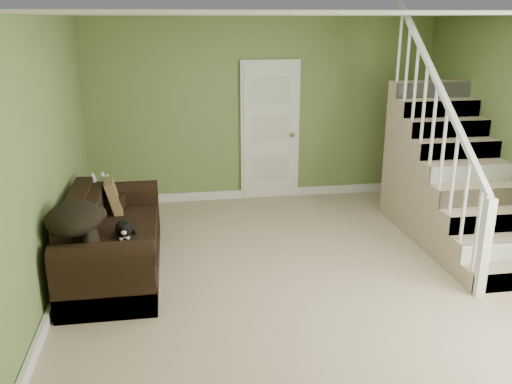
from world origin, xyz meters
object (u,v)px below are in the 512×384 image
object	(u,v)px
cat	(124,229)
sofa	(110,243)
side_table	(105,217)
banana	(127,249)

from	to	relation	value
cat	sofa	bearing A→B (deg)	128.96
sofa	cat	bearing A→B (deg)	-46.34
sofa	cat	world-z (taller)	sofa
sofa	side_table	size ratio (longest dim) A/B	2.50
side_table	banana	bearing A→B (deg)	-75.54
cat	side_table	bearing A→B (deg)	102.08
sofa	banana	distance (m)	0.62
side_table	cat	distance (m)	1.08
side_table	banana	xyz separation A→B (m)	(0.36, -1.39, 0.16)
side_table	sofa	bearing A→B (deg)	-80.91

